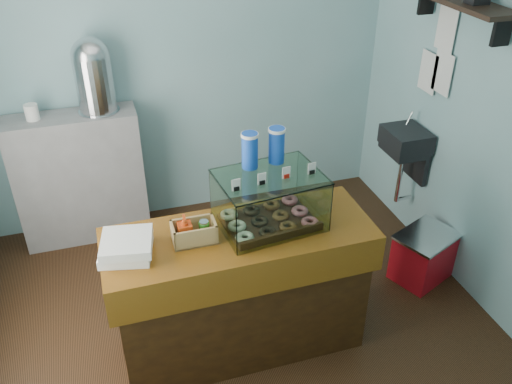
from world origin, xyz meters
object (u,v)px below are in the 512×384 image
object	(u,v)px
counter	(241,290)
red_cooler	(424,256)
coffee_urn	(93,74)
display_case	(268,195)

from	to	relation	value
counter	red_cooler	xyz separation A→B (m)	(1.51, 0.23, -0.26)
counter	red_cooler	size ratio (longest dim) A/B	2.95
counter	coffee_urn	bearing A→B (deg)	112.84
coffee_urn	red_cooler	size ratio (longest dim) A/B	1.06
coffee_urn	red_cooler	xyz separation A→B (m)	(2.18, -1.36, -1.20)
display_case	red_cooler	world-z (taller)	display_case
display_case	coffee_urn	distance (m)	1.77
red_cooler	counter	bearing A→B (deg)	165.75
coffee_urn	red_cooler	world-z (taller)	coffee_urn
display_case	coffee_urn	xyz separation A→B (m)	(-0.87, 1.51, 0.32)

